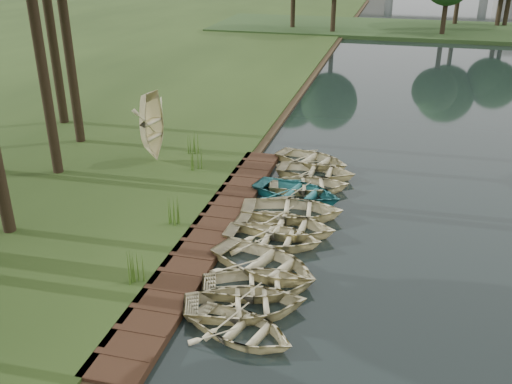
% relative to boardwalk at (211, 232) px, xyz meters
% --- Properties ---
extents(ground, '(300.00, 300.00, 0.00)m').
position_rel_boardwalk_xyz_m(ground, '(1.60, 0.00, -0.15)').
color(ground, '#3D2F1D').
extents(boardwalk, '(1.60, 16.00, 0.30)m').
position_rel_boardwalk_xyz_m(boardwalk, '(0.00, 0.00, 0.00)').
color(boardwalk, '#352014').
rests_on(boardwalk, ground).
extents(peninsula, '(50.00, 14.00, 0.45)m').
position_rel_boardwalk_xyz_m(peninsula, '(9.60, 50.00, 0.08)').
color(peninsula, '#2B451E').
rests_on(peninsula, ground).
extents(rowboat_0, '(3.58, 3.00, 0.64)m').
position_rel_boardwalk_xyz_m(rowboat_0, '(2.64, -5.25, 0.22)').
color(rowboat_0, beige).
rests_on(rowboat_0, water).
extents(rowboat_1, '(4.20, 3.55, 0.74)m').
position_rel_boardwalk_xyz_m(rowboat_1, '(2.46, -4.17, 0.27)').
color(rowboat_1, beige).
rests_on(rowboat_1, water).
extents(rowboat_2, '(4.04, 3.38, 0.72)m').
position_rel_boardwalk_xyz_m(rowboat_2, '(2.58, -3.09, 0.26)').
color(rowboat_2, beige).
rests_on(rowboat_2, water).
extents(rowboat_3, '(4.53, 3.93, 0.78)m').
position_rel_boardwalk_xyz_m(rowboat_3, '(2.47, -1.89, 0.29)').
color(rowboat_3, beige).
rests_on(rowboat_3, water).
extents(rowboat_4, '(3.57, 2.62, 0.72)m').
position_rel_boardwalk_xyz_m(rowboat_4, '(2.32, -0.11, 0.26)').
color(rowboat_4, beige).
rests_on(rowboat_4, water).
extents(rowboat_5, '(3.81, 2.81, 0.77)m').
position_rel_boardwalk_xyz_m(rowboat_5, '(2.58, 0.79, 0.28)').
color(rowboat_5, beige).
rests_on(rowboat_5, water).
extents(rowboat_6, '(4.21, 3.25, 0.81)m').
position_rel_boardwalk_xyz_m(rowboat_6, '(2.59, 2.10, 0.30)').
color(rowboat_6, beige).
rests_on(rowboat_6, water).
extents(rowboat_7, '(4.32, 3.55, 0.78)m').
position_rel_boardwalk_xyz_m(rowboat_7, '(2.45, 3.81, 0.29)').
color(rowboat_7, teal).
rests_on(rowboat_7, water).
extents(rowboat_8, '(3.88, 3.15, 0.71)m').
position_rel_boardwalk_xyz_m(rowboat_8, '(2.79, 4.69, 0.25)').
color(rowboat_8, beige).
rests_on(rowboat_8, water).
extents(rowboat_9, '(3.64, 2.69, 0.73)m').
position_rel_boardwalk_xyz_m(rowboat_9, '(2.85, 6.24, 0.26)').
color(rowboat_9, beige).
rests_on(rowboat_9, water).
extents(rowboat_10, '(4.24, 3.62, 0.74)m').
position_rel_boardwalk_xyz_m(rowboat_10, '(2.45, 7.65, 0.27)').
color(rowboat_10, beige).
rests_on(rowboat_10, water).
extents(stored_rowboat, '(3.61, 2.83, 0.68)m').
position_rel_boardwalk_xyz_m(stored_rowboat, '(-4.70, 5.81, 0.49)').
color(stored_rowboat, beige).
rests_on(stored_rowboat, bank).
extents(reeds_0, '(0.60, 0.60, 1.10)m').
position_rel_boardwalk_xyz_m(reeds_0, '(-1.00, -3.81, 0.70)').
color(reeds_0, '#3F661E').
rests_on(reeds_0, bank).
extents(reeds_1, '(0.60, 0.60, 1.01)m').
position_rel_boardwalk_xyz_m(reeds_1, '(-1.39, 0.04, 0.65)').
color(reeds_1, '#3F661E').
rests_on(reeds_1, bank).
extents(reeds_2, '(0.60, 0.60, 1.05)m').
position_rel_boardwalk_xyz_m(reeds_2, '(-2.48, 5.10, 0.67)').
color(reeds_2, '#3F661E').
rests_on(reeds_2, bank).
extents(reeds_3, '(0.60, 0.60, 1.07)m').
position_rel_boardwalk_xyz_m(reeds_3, '(-3.31, 7.24, 0.69)').
color(reeds_3, '#3F661E').
rests_on(reeds_3, bank).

